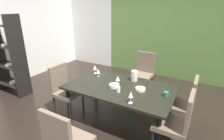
{
  "coord_description": "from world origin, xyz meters",
  "views": [
    {
      "loc": [
        1.79,
        -2.49,
        2.02
      ],
      "look_at": [
        0.23,
        0.28,
        0.85
      ],
      "focal_mm": 28.0,
      "sensor_mm": 36.0,
      "label": 1
    }
  ],
  "objects": [
    {
      "name": "garden_window_panel",
      "position": [
        0.87,
        2.64,
        1.34
      ],
      "size": [
        3.95,
        0.1,
        2.67
      ],
      "primitive_type": "cube",
      "color": "#5A7E3A",
      "rests_on": "ground_plane"
    },
    {
      "name": "wine_glass_north",
      "position": [
        0.95,
        -0.46,
        0.84
      ],
      "size": [
        0.07,
        0.07,
        0.18
      ],
      "color": "silver",
      "rests_on": "dining_table"
    },
    {
      "name": "ground_plane",
      "position": [
        0.0,
        0.0,
        -0.01
      ],
      "size": [
        5.7,
        5.38,
        0.02
      ],
      "primitive_type": "cube",
      "color": "black"
    },
    {
      "name": "wine_glass_south",
      "position": [
        0.49,
        0.02,
        0.82
      ],
      "size": [
        0.08,
        0.08,
        0.15
      ],
      "color": "silver",
      "rests_on": "dining_table"
    },
    {
      "name": "serving_bowl_east",
      "position": [
        0.93,
        -0.01,
        0.74
      ],
      "size": [
        0.16,
        0.16,
        0.04
      ],
      "primitive_type": "cylinder",
      "color": "beige",
      "rests_on": "dining_table"
    },
    {
      "name": "display_shelf",
      "position": [
        -2.25,
        -0.27,
        0.94
      ],
      "size": [
        0.89,
        0.36,
        1.87
      ],
      "color": "black",
      "rests_on": "ground_plane"
    },
    {
      "name": "chair_right_near",
      "position": [
        1.59,
        -0.33,
        0.56
      ],
      "size": [
        0.44,
        0.44,
        0.99
      ],
      "rotation": [
        0.0,
        0.0,
        1.57
      ],
      "color": "brown",
      "rests_on": "ground_plane"
    },
    {
      "name": "chair_left_near",
      "position": [
        -0.46,
        -0.33,
        0.56
      ],
      "size": [
        0.44,
        0.44,
        1.0
      ],
      "rotation": [
        0.0,
        0.0,
        -1.57
      ],
      "color": "brown",
      "rests_on": "ground_plane"
    },
    {
      "name": "chair_right_far",
      "position": [
        1.59,
        0.24,
        0.55
      ],
      "size": [
        0.44,
        0.44,
        0.98
      ],
      "rotation": [
        0.0,
        0.0,
        1.57
      ],
      "color": "brown",
      "rests_on": "ground_plane"
    },
    {
      "name": "serving_bowl_left",
      "position": [
        0.5,
        -0.12,
        0.74
      ],
      "size": [
        0.17,
        0.17,
        0.05
      ],
      "primitive_type": "cylinder",
      "color": "silver",
      "rests_on": "dining_table"
    },
    {
      "name": "dining_table",
      "position": [
        0.57,
        -0.05,
        0.64
      ],
      "size": [
        1.83,
        1.05,
        0.71
      ],
      "color": "black",
      "rests_on": "ground_plane"
    },
    {
      "name": "wine_glass_rear",
      "position": [
        -0.02,
        0.16,
        0.82
      ],
      "size": [
        0.08,
        0.08,
        0.15
      ],
      "color": "silver",
      "rests_on": "dining_table"
    },
    {
      "name": "pitcher_near_window",
      "position": [
        0.68,
        0.31,
        0.81
      ],
      "size": [
        0.14,
        0.12,
        0.2
      ],
      "color": "beige",
      "rests_on": "dining_table"
    },
    {
      "name": "cup_west",
      "position": [
        1.34,
        -0.03,
        0.76
      ],
      "size": [
        0.08,
        0.08,
        0.08
      ],
      "primitive_type": "cylinder",
      "color": "#29645B",
      "rests_on": "dining_table"
    },
    {
      "name": "back_panel_interior",
      "position": [
        -1.98,
        2.64,
        1.34
      ],
      "size": [
        1.75,
        0.1,
        2.67
      ],
      "primitive_type": "cube",
      "color": "silver",
      "rests_on": "ground_plane"
    },
    {
      "name": "cup_center",
      "position": [
        0.64,
        -0.24,
        0.76
      ],
      "size": [
        0.06,
        0.06,
        0.09
      ],
      "primitive_type": "cylinder",
      "color": "silver",
      "rests_on": "dining_table"
    },
    {
      "name": "wine_glass_right",
      "position": [
        -0.16,
        0.26,
        0.84
      ],
      "size": [
        0.07,
        0.07,
        0.17
      ],
      "color": "silver",
      "rests_on": "dining_table"
    },
    {
      "name": "chair_head_far",
      "position": [
        0.53,
        1.27,
        0.56
      ],
      "size": [
        0.44,
        0.45,
        1.0
      ],
      "rotation": [
        0.0,
        0.0,
        3.14
      ],
      "color": "brown",
      "rests_on": "ground_plane"
    },
    {
      "name": "left_interior_panel",
      "position": [
        -2.8,
        0.0,
        1.34
      ],
      "size": [
        0.1,
        5.38,
        2.67
      ],
      "primitive_type": "cube",
      "color": "silver",
      "rests_on": "ground_plane"
    }
  ]
}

